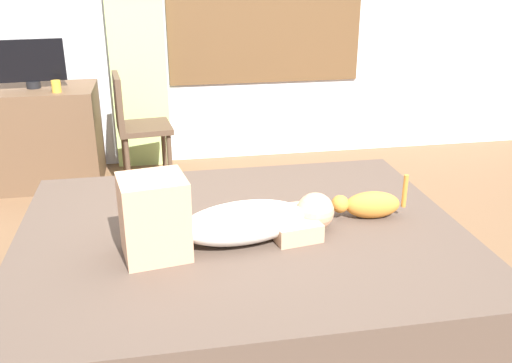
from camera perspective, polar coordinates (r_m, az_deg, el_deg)
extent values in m
plane|color=brown|center=(2.77, 1.81, -13.88)|extent=(16.00, 16.00, 0.00)
cube|color=brown|center=(4.69, 1.01, 18.05)|extent=(1.60, 0.02, 1.32)
cube|color=white|center=(4.69, 1.02, 18.04)|extent=(1.52, 0.02, 1.24)
cube|color=brown|center=(2.74, -1.34, -12.58)|extent=(2.06, 1.65, 0.14)
cube|color=#4C3D33|center=(2.61, -1.39, -8.26)|extent=(2.00, 1.60, 0.34)
ellipsoid|color=silver|center=(2.40, -1.28, -4.20)|extent=(0.59, 0.35, 0.17)
sphere|color=tan|center=(2.52, 6.09, -3.05)|extent=(0.17, 0.17, 0.17)
cube|color=tan|center=(2.29, -10.38, -3.61)|extent=(0.30, 0.28, 0.34)
cube|color=tan|center=(2.49, 3.55, -4.39)|extent=(0.24, 0.31, 0.08)
ellipsoid|color=#C67A2D|center=(2.68, 11.82, -2.34)|extent=(0.27, 0.13, 0.13)
sphere|color=#C67A2D|center=(2.63, 8.60, -2.28)|extent=(0.08, 0.08, 0.08)
cylinder|color=#C67A2D|center=(2.70, 14.98, -0.94)|extent=(0.02, 0.02, 0.16)
cube|color=brown|center=(4.53, -21.40, 4.28)|extent=(0.90, 0.56, 0.74)
cylinder|color=black|center=(4.43, -21.81, 9.18)|extent=(0.10, 0.10, 0.05)
cube|color=black|center=(4.40, -22.13, 11.39)|extent=(0.48, 0.07, 0.30)
cylinder|color=gold|center=(4.22, -19.76, 9.14)|extent=(0.07, 0.07, 0.08)
cylinder|color=#4C3828|center=(4.44, -9.38, 3.17)|extent=(0.04, 0.04, 0.44)
cylinder|color=#4C3828|center=(4.15, -8.79, 1.90)|extent=(0.04, 0.04, 0.44)
cylinder|color=#4C3828|center=(4.42, -13.29, 2.76)|extent=(0.04, 0.04, 0.44)
cylinder|color=#4C3828|center=(4.13, -12.96, 1.46)|extent=(0.04, 0.04, 0.44)
cube|color=#4C3828|center=(4.21, -11.34, 5.42)|extent=(0.42, 0.42, 0.04)
cube|color=#4C3828|center=(4.15, -13.91, 7.97)|extent=(0.08, 0.38, 0.38)
cube|color=#ADCC75|center=(4.56, -12.26, 15.49)|extent=(0.44, 0.06, 2.31)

